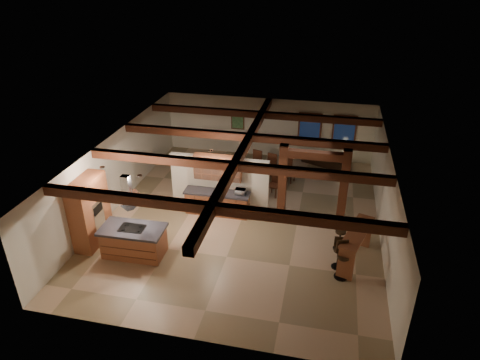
{
  "coord_description": "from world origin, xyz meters",
  "views": [
    {
      "loc": [
        2.84,
        -13.46,
        8.68
      ],
      "look_at": [
        -0.2,
        0.5,
        1.33
      ],
      "focal_mm": 32.0,
      "sensor_mm": 36.0,
      "label": 1
    }
  ],
  "objects_px": {
    "dining_table": "(266,177)",
    "sofa": "(325,158)",
    "bar_counter": "(356,241)",
    "kitchen_island": "(134,241)"
  },
  "relations": [
    {
      "from": "kitchen_island",
      "to": "dining_table",
      "type": "bearing_deg",
      "value": 59.46
    },
    {
      "from": "sofa",
      "to": "bar_counter",
      "type": "relative_size",
      "value": 0.95
    },
    {
      "from": "dining_table",
      "to": "sofa",
      "type": "relative_size",
      "value": 0.91
    },
    {
      "from": "bar_counter",
      "to": "kitchen_island",
      "type": "bearing_deg",
      "value": -170.65
    },
    {
      "from": "kitchen_island",
      "to": "dining_table",
      "type": "relative_size",
      "value": 1.09
    },
    {
      "from": "dining_table",
      "to": "bar_counter",
      "type": "bearing_deg",
      "value": -59.78
    },
    {
      "from": "dining_table",
      "to": "bar_counter",
      "type": "xyz_separation_m",
      "value": [
        3.62,
        -4.68,
        0.43
      ]
    },
    {
      "from": "kitchen_island",
      "to": "sofa",
      "type": "distance_m",
      "value": 10.3
    },
    {
      "from": "sofa",
      "to": "bar_counter",
      "type": "bearing_deg",
      "value": 123.8
    },
    {
      "from": "dining_table",
      "to": "bar_counter",
      "type": "distance_m",
      "value": 5.93
    }
  ]
}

